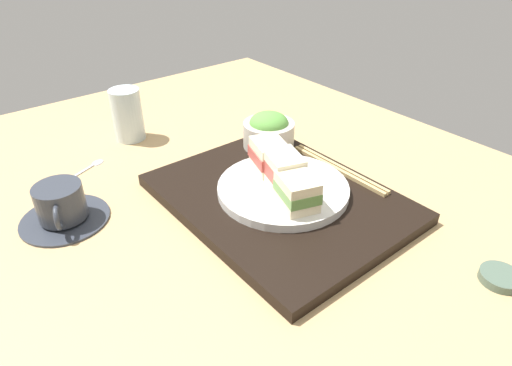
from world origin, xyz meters
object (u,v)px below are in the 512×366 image
Objects in this scene: sandwich_plate at (282,189)px; small_sauce_dish at (500,277)px; sandwich_middle at (282,171)px; teaspoon at (92,164)px; sandwich_far at (269,156)px; salad_bowl at (269,131)px; sandwich_near at (297,191)px; coffee_cup at (62,207)px; drinking_glass at (127,115)px; chopsticks_pair at (339,169)px.

small_sauce_dish is (-34.28, -11.36, -2.25)cm from sandwich_plate.
sandwich_middle is 0.88× the size of teaspoon.
teaspoon is (28.54, 23.44, -6.18)cm from sandwich_far.
sandwich_far is (5.87, -2.00, -0.16)cm from sandwich_middle.
sandwich_plate is 18.50cm from salad_bowl.
sandwich_near is 1.03× the size of sandwich_middle.
coffee_cup is (19.24, 32.21, -3.81)cm from sandwich_middle.
sandwich_far reaches higher than sandwich_near.
coffee_cup is (13.37, 34.20, -3.64)cm from sandwich_far.
drinking_glass reaches higher than sandwich_middle.
sandwich_near is 17.13cm from chopsticks_pair.
chopsticks_pair is at bearing -72.88° from sandwich_near.
drinking_glass is at bearing -59.73° from teaspoon.
sandwich_plate is 36.19cm from small_sauce_dish.
sandwich_near reaches higher than sandwich_plate.
drinking_glass is at bearing 13.00° from sandwich_middle.
coffee_cup is at bearing 84.72° from salad_bowl.
sandwich_middle is 0.79× the size of salad_bowl.
drinking_glass is 78.64cm from small_sauce_dish.
sandwich_plate is at bearing -120.85° from coffee_cup.
salad_bowl is 0.47× the size of chopsticks_pair.
sandwich_plate is at bearing -18.81° from sandwich_near.
sandwich_middle is 18.32cm from salad_bowl.
salad_bowl is at bearing 1.62° from small_sauce_dish.
salad_bowl is at bearing -95.28° from coffee_cup.
sandwich_far is at bearing -161.98° from drinking_glass.
coffee_cup is at bearing 144.64° from teaspoon.
chopsticks_pair is 50.38cm from coffee_cup.
small_sauce_dish is (-49.63, -1.40, -5.01)cm from salad_bowl.
drinking_glass is (41.35, 9.55, 2.94)cm from sandwich_plate.
salad_bowl is (15.34, -9.96, 2.76)cm from sandwich_plate.
sandwich_plate is 2.18× the size of salad_bowl.
chopsticks_pair is 3.95× the size of small_sauce_dish.
sandwich_middle is 6.20cm from sandwich_far.
salad_bowl reaches higher than chopsticks_pair.
salad_bowl reaches higher than sandwich_near.
sandwich_plate is 4.02× the size of small_sauce_dish.
coffee_cup is 2.54× the size of small_sauce_dish.
chopsticks_pair is at bearing -113.62° from coffee_cup.
sandwich_middle is 41.04cm from teaspoon.
sandwich_far is 0.38× the size of chopsticks_pair.
drinking_glass is at bearing 18.02° from sandwich_far.
teaspoon is (-6.94, 11.89, -5.49)cm from drinking_glass.
sandwich_middle is 36.62cm from small_sauce_dish.
salad_bowl is at bearing -40.03° from sandwich_far.
drinking_glass is at bearing 29.06° from chopsticks_pair.
sandwich_middle is at bearing -167.00° from drinking_glass.
sandwich_middle reaches higher than small_sauce_dish.
small_sauce_dish is at bearing -140.85° from coffee_cup.
sandwich_middle is (0.00, 0.00, 3.79)cm from sandwich_plate.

